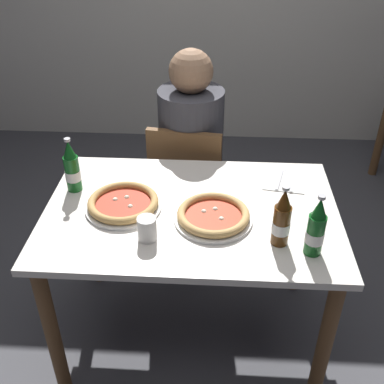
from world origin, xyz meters
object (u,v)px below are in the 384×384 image
object	(u,v)px
napkin_with_cutlery	(284,181)
paper_cup	(147,229)
dining_table_main	(191,231)
beer_bottle_right	(282,220)
beer_bottle_center	(72,169)
diner_seated	(191,163)
pizza_margherita_near	(213,216)
chair_behind_table	(189,183)
pizza_marinara_far	(123,204)
beer_bottle_left	(316,229)

from	to	relation	value
napkin_with_cutlery	paper_cup	size ratio (longest dim) A/B	2.16
dining_table_main	beer_bottle_right	world-z (taller)	beer_bottle_right
napkin_with_cutlery	beer_bottle_center	bearing A→B (deg)	-172.66
diner_seated	pizza_margherita_near	bearing A→B (deg)	-79.74
dining_table_main	diner_seated	distance (m)	0.66
beer_bottle_right	napkin_with_cutlery	bearing A→B (deg)	81.44
chair_behind_table	beer_bottle_right	bearing A→B (deg)	124.35
chair_behind_table	beer_bottle_right	distance (m)	0.97
dining_table_main	diner_seated	world-z (taller)	diner_seated
dining_table_main	pizza_margherita_near	world-z (taller)	pizza_margherita_near
beer_bottle_right	napkin_with_cutlery	distance (m)	0.45
pizza_marinara_far	beer_bottle_right	world-z (taller)	beer_bottle_right
diner_seated	beer_bottle_right	world-z (taller)	diner_seated
chair_behind_table	beer_bottle_center	size ratio (longest dim) A/B	3.44
diner_seated	paper_cup	bearing A→B (deg)	-97.36
pizza_marinara_far	diner_seated	bearing A→B (deg)	70.42
diner_seated	beer_bottle_left	world-z (taller)	diner_seated
paper_cup	beer_bottle_left	bearing A→B (deg)	-3.83
diner_seated	pizza_marinara_far	world-z (taller)	diner_seated
chair_behind_table	napkin_with_cutlery	size ratio (longest dim) A/B	4.15
pizza_marinara_far	dining_table_main	bearing A→B (deg)	1.54
beer_bottle_center	dining_table_main	bearing A→B (deg)	-12.89
chair_behind_table	beer_bottle_right	xyz separation A→B (m)	(0.39, -0.80, 0.37)
beer_bottle_center	napkin_with_cutlery	distance (m)	0.93
dining_table_main	chair_behind_table	world-z (taller)	chair_behind_table
beer_bottle_center	paper_cup	distance (m)	0.49
pizza_marinara_far	beer_bottle_left	distance (m)	0.77
beer_bottle_right	paper_cup	distance (m)	0.49
chair_behind_table	beer_bottle_left	size ratio (longest dim) A/B	3.44
pizza_marinara_far	beer_bottle_left	xyz separation A→B (m)	(0.73, -0.23, 0.08)
pizza_marinara_far	beer_bottle_right	distance (m)	0.65
napkin_with_cutlery	pizza_marinara_far	bearing A→B (deg)	-160.34
diner_seated	dining_table_main	bearing A→B (deg)	-86.46
dining_table_main	pizza_marinara_far	world-z (taller)	pizza_marinara_far
chair_behind_table	napkin_with_cutlery	distance (m)	0.65
pizza_margherita_near	napkin_with_cutlery	world-z (taller)	pizza_margherita_near
chair_behind_table	pizza_margherita_near	distance (m)	0.75
pizza_margherita_near	beer_bottle_right	bearing A→B (deg)	-26.77
beer_bottle_center	beer_bottle_right	distance (m)	0.91
beer_bottle_center	napkin_with_cutlery	bearing A→B (deg)	7.34
beer_bottle_center	beer_bottle_right	size ratio (longest dim) A/B	1.00
chair_behind_table	beer_bottle_left	xyz separation A→B (m)	(0.50, -0.85, 0.37)
beer_bottle_left	pizza_marinara_far	bearing A→B (deg)	162.25
beer_bottle_center	beer_bottle_left	bearing A→B (deg)	-20.38
pizza_marinara_far	beer_bottle_left	world-z (taller)	beer_bottle_left
beer_bottle_left	beer_bottle_center	bearing A→B (deg)	159.62
diner_seated	beer_bottle_left	distance (m)	1.06
beer_bottle_left	beer_bottle_right	bearing A→B (deg)	157.27
beer_bottle_center	napkin_with_cutlery	xyz separation A→B (m)	(0.92, 0.12, -0.10)
chair_behind_table	napkin_with_cutlery	bearing A→B (deg)	148.95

